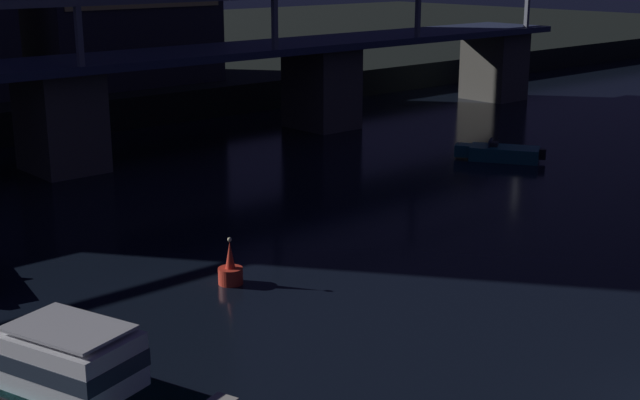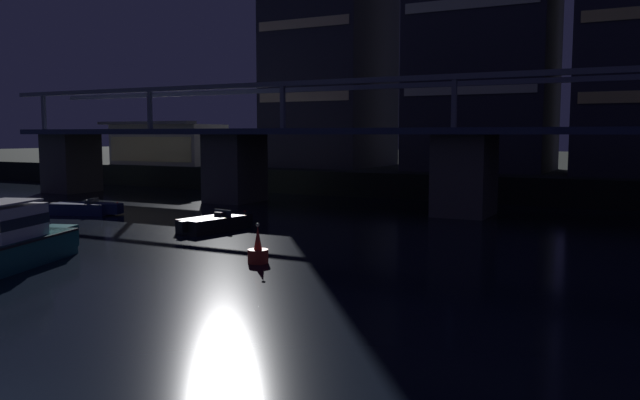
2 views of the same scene
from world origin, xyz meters
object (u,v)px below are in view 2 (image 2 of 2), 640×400
at_px(waterfront_pavilion, 168,144).
at_px(cabin_cruiser_near_left, 0,244).
at_px(channel_buoy, 258,252).
at_px(speedboat_near_center, 85,209).
at_px(speedboat_mid_left, 215,223).
at_px(river_bridge, 465,157).

xyz_separation_m(waterfront_pavilion, cabin_cruiser_near_left, (24.25, -38.24, -3.39)).
relative_size(cabin_cruiser_near_left, channel_buoy, 5.30).
height_order(speedboat_near_center, speedboat_mid_left, same).
xyz_separation_m(river_bridge, waterfront_pavilion, (-36.58, 11.91, 0.44)).
distance_m(waterfront_pavilion, speedboat_mid_left, 36.45).
distance_m(speedboat_near_center, channel_buoy, 21.67).
bearing_deg(speedboat_near_center, river_bridge, 26.90).
bearing_deg(river_bridge, waterfront_pavilion, 161.96).
xyz_separation_m(waterfront_pavilion, speedboat_mid_left, (25.68, -25.55, -4.02)).
height_order(speedboat_near_center, channel_buoy, channel_buoy).
relative_size(river_bridge, speedboat_near_center, 16.09).
distance_m(waterfront_pavilion, channel_buoy, 46.40).
distance_m(river_bridge, channel_buoy, 20.97).
distance_m(speedboat_mid_left, channel_buoy, 10.02).
bearing_deg(speedboat_mid_left, waterfront_pavilion, 135.14).
distance_m(river_bridge, waterfront_pavilion, 38.47).
distance_m(cabin_cruiser_near_left, speedboat_near_center, 18.23).
xyz_separation_m(river_bridge, speedboat_mid_left, (-10.90, -13.64, -3.59)).
bearing_deg(channel_buoy, speedboat_mid_left, 137.74).
distance_m(waterfront_pavilion, cabin_cruiser_near_left, 45.41).
height_order(cabin_cruiser_near_left, speedboat_near_center, cabin_cruiser_near_left).
height_order(waterfront_pavilion, speedboat_mid_left, waterfront_pavilion).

